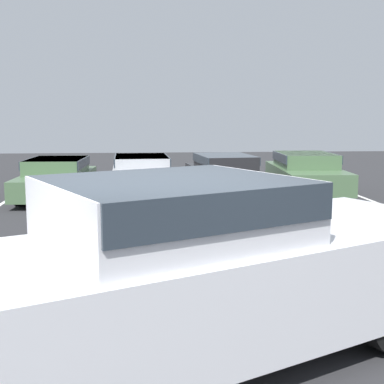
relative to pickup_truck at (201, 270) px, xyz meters
The scene contains 12 objects.
ground_plane 1.06m from the pickup_truck, 161.89° to the right, with size 60.00×60.00×0.00m, color #2D2D30.
stall_stripe_a 11.97m from the pickup_truck, 112.28° to the left, with size 0.12×4.86×0.01m, color white.
stall_stripe_b 11.24m from the pickup_truck, 99.76° to the left, with size 0.12×4.86×0.01m, color white.
stall_stripe_c 11.11m from the pickup_truck, 86.24° to the left, with size 0.12×4.86×0.01m, color white.
stall_stripe_d 11.58m from the pickup_truck, 73.12° to the left, with size 0.12×4.86×0.01m, color white.
stall_stripe_e 12.59m from the pickup_truck, 61.58° to the left, with size 0.12×4.86×0.01m, color white.
pickup_truck is the anchor object (origin of this frame).
parked_sedan_a 11.34m from the pickup_truck, 106.05° to the left, with size 1.95×4.45×1.18m.
parked_sedan_b 11.16m from the pickup_truck, 93.26° to the left, with size 1.92×4.78×1.22m.
parked_sedan_c 11.49m from the pickup_truck, 80.14° to the left, with size 2.18×4.64×1.22m.
parked_sedan_d 12.15m from the pickup_truck, 68.13° to the left, with size 2.14×4.66×1.26m.
wheel_stop_curb 14.68m from the pickup_truck, 71.85° to the left, with size 1.78×0.20×0.14m, color #B7B2A8.
Camera 1 is at (-0.07, -4.96, 2.47)m, focal length 50.00 mm.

